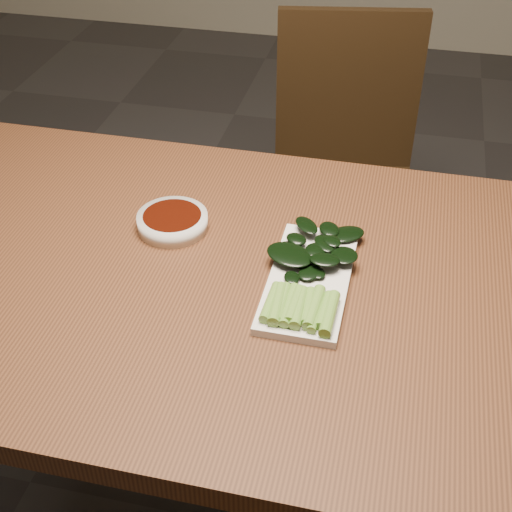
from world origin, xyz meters
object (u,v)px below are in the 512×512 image
object	(u,v)px
table	(253,309)
sauce_bowl	(173,221)
chair_far	(345,171)
gai_lan	(306,278)
serving_plate	(309,281)

from	to	relation	value
table	sauce_bowl	xyz separation A→B (m)	(-0.17, 0.10, 0.09)
chair_far	gai_lan	distance (m)	0.87
table	serving_plate	distance (m)	0.12
serving_plate	gai_lan	distance (m)	0.02
chair_far	gai_lan	world-z (taller)	chair_far
sauce_bowl	serving_plate	size ratio (longest dim) A/B	0.45
chair_far	table	bearing A→B (deg)	-104.96
chair_far	serving_plate	bearing A→B (deg)	-98.34
gai_lan	chair_far	bearing A→B (deg)	91.55
sauce_bowl	chair_far	bearing A→B (deg)	71.46
chair_far	sauce_bowl	size ratio (longest dim) A/B	7.09
chair_far	sauce_bowl	world-z (taller)	chair_far
table	serving_plate	size ratio (longest dim) A/B	5.07
sauce_bowl	serving_plate	world-z (taller)	sauce_bowl
table	gai_lan	size ratio (longest dim) A/B	4.76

